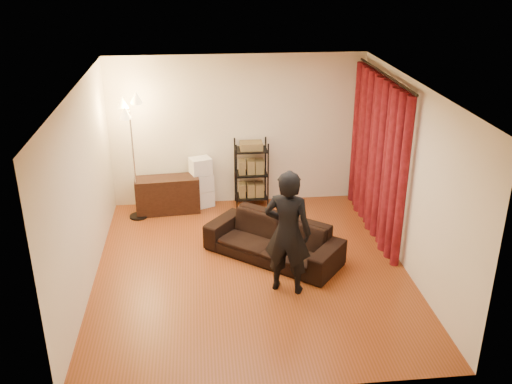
{
  "coord_description": "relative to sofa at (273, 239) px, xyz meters",
  "views": [
    {
      "loc": [
        -0.68,
        -7.2,
        4.34
      ],
      "look_at": [
        0.1,
        0.3,
        1.1
      ],
      "focal_mm": 40.0,
      "sensor_mm": 36.0,
      "label": 1
    }
  ],
  "objects": [
    {
      "name": "wall_front",
      "position": [
        -0.36,
        -2.82,
        1.05
      ],
      "size": [
        5.0,
        0.0,
        5.0
      ],
      "primitive_type": "plane",
      "rotation": [
        -1.57,
        0.0,
        0.0
      ],
      "color": "beige",
      "rests_on": "ground"
    },
    {
      "name": "wall_left",
      "position": [
        -2.61,
        -0.32,
        1.05
      ],
      "size": [
        0.0,
        5.0,
        5.0
      ],
      "primitive_type": "plane",
      "rotation": [
        1.57,
        0.0,
        1.57
      ],
      "color": "beige",
      "rests_on": "ground"
    },
    {
      "name": "floor_lamp",
      "position": [
        -2.16,
        1.63,
        0.76
      ],
      "size": [
        0.49,
        0.49,
        2.13
      ],
      "primitive_type": null,
      "rotation": [
        0.0,
        0.0,
        -0.36
      ],
      "color": "silver",
      "rests_on": "ground"
    },
    {
      "name": "wire_shelf",
      "position": [
        -0.14,
        1.95,
        0.31
      ],
      "size": [
        0.65,
        0.55,
        1.23
      ],
      "primitive_type": null,
      "rotation": [
        0.0,
        0.0,
        0.32
      ],
      "color": "black",
      "rests_on": "ground"
    },
    {
      "name": "curtain",
      "position": [
        1.77,
        0.8,
        0.97
      ],
      "size": [
        0.22,
        2.65,
        2.55
      ],
      "primitive_type": null,
      "color": "maroon",
      "rests_on": "ground"
    },
    {
      "name": "floor",
      "position": [
        -0.36,
        -0.32,
        -0.3
      ],
      "size": [
        5.0,
        5.0,
        0.0
      ],
      "primitive_type": "plane",
      "color": "brown",
      "rests_on": "ground"
    },
    {
      "name": "media_cabinet",
      "position": [
        -1.64,
        1.82,
        0.02
      ],
      "size": [
        1.14,
        0.51,
        0.65
      ],
      "primitive_type": "cube",
      "rotation": [
        0.0,
        0.0,
        0.08
      ],
      "color": "black",
      "rests_on": "ground"
    },
    {
      "name": "storage_boxes",
      "position": [
        -1.04,
        1.99,
        0.17
      ],
      "size": [
        0.46,
        0.42,
        0.93
      ],
      "primitive_type": null,
      "rotation": [
        0.0,
        0.0,
        0.37
      ],
      "color": "white",
      "rests_on": "ground"
    },
    {
      "name": "wall_back",
      "position": [
        -0.36,
        2.18,
        1.05
      ],
      "size": [
        5.0,
        0.0,
        5.0
      ],
      "primitive_type": "plane",
      "rotation": [
        1.57,
        0.0,
        0.0
      ],
      "color": "beige",
      "rests_on": "ground"
    },
    {
      "name": "wall_right",
      "position": [
        1.89,
        -0.32,
        1.05
      ],
      "size": [
        0.0,
        5.0,
        5.0
      ],
      "primitive_type": "plane",
      "rotation": [
        1.57,
        0.0,
        -1.57
      ],
      "color": "beige",
      "rests_on": "ground"
    },
    {
      "name": "sofa",
      "position": [
        0.0,
        0.0,
        0.0
      ],
      "size": [
        2.11,
        1.93,
        0.6
      ],
      "primitive_type": "imported",
      "rotation": [
        0.0,
        0.0,
        -0.68
      ],
      "color": "black",
      "rests_on": "ground"
    },
    {
      "name": "person",
      "position": [
        0.07,
        -0.89,
        0.57
      ],
      "size": [
        0.75,
        0.63,
        1.75
      ],
      "primitive_type": "imported",
      "rotation": [
        0.0,
        0.0,
        2.75
      ],
      "color": "black",
      "rests_on": "ground"
    },
    {
      "name": "ceiling",
      "position": [
        -0.36,
        -0.32,
        2.4
      ],
      "size": [
        5.0,
        5.0,
        0.0
      ],
      "primitive_type": "plane",
      "rotation": [
        3.14,
        0.0,
        0.0
      ],
      "color": "white",
      "rests_on": "ground"
    },
    {
      "name": "curtain_rod",
      "position": [
        1.79,
        0.8,
        2.28
      ],
      "size": [
        0.04,
        2.65,
        0.04
      ],
      "primitive_type": "cylinder",
      "rotation": [
        1.57,
        0.0,
        0.0
      ],
      "color": "black",
      "rests_on": "wall_right"
    }
  ]
}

